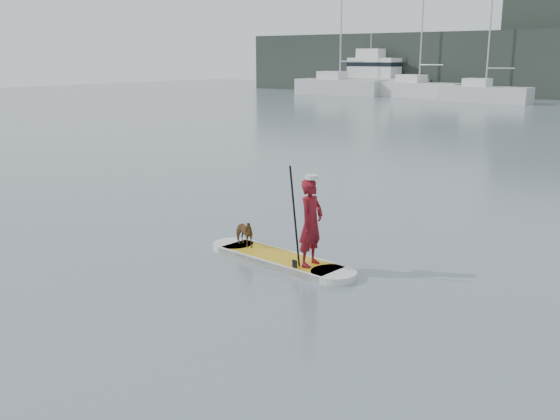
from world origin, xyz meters
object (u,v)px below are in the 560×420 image
Objects in this scene: dog at (243,233)px; paddler at (311,223)px; paddleboard at (280,259)px; sailboat_b at (418,88)px; sailboat_a at (339,86)px; sailboat_c at (484,93)px; motor_yacht_b at (378,77)px.

paddler is at bearing -79.45° from dog.
sailboat_b is at bearing 117.35° from paddleboard.
paddleboard is at bearing -79.45° from dog.
sailboat_a reaches higher than paddler.
sailboat_a is (-27.69, 44.30, 0.00)m from paddler.
paddleboard is at bearing -60.28° from sailboat_b.
sailboat_a is (-26.95, 44.24, 0.84)m from paddleboard.
paddler is 44.50m from sailboat_c.
sailboat_a is at bearing 45.62° from dog.
sailboat_b is (8.09, 0.76, -0.02)m from sailboat_a.
sailboat_c is at bearing -22.31° from motor_yacht_b.
motor_yacht_b is (2.51, 3.27, 0.75)m from sailboat_a.
paddler is at bearing -74.39° from sailboat_c.
sailboat_c is 13.55m from motor_yacht_b.
sailboat_c is at bearing 12.91° from paddler.
motor_yacht_b reaches higher than paddleboard.
sailboat_a reaches higher than motor_yacht_b.
dog is 0.05× the size of sailboat_a.
sailboat_b reaches higher than paddler.
paddler is 52.24m from sailboat_a.
paddleboard is 5.24× the size of dog.
sailboat_c is (-10.86, 42.55, 0.38)m from dog.
dog is at bearing -61.31° from sailboat_b.
paddler is at bearing -0.00° from paddleboard.
sailboat_a is 4.19m from motor_yacht_b.
sailboat_b is at bearing 20.02° from paddler.
paddler is 0.15× the size of sailboat_c.
paddleboard is at bearing -75.28° from sailboat_c.
dog is 48.35m from sailboat_b.
sailboat_a reaches higher than sailboat_b.
paddleboard is 0.32× the size of sailboat_c.
sailboat_a is at bearing 28.52° from paddler.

